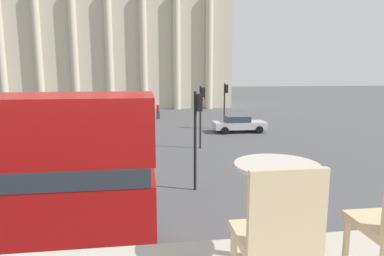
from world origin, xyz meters
TOP-DOWN VIEW (x-y plane):
  - cafe_dining_table at (1.77, -0.35)m, footprint 0.60×0.60m
  - cafe_chair_0 at (1.54, -0.95)m, footprint 0.40×0.40m
  - plaza_building_left at (-3.30, 46.75)m, footprint 31.69×11.63m
  - traffic_light_near at (2.95, 11.02)m, footprint 0.42×0.24m
  - traffic_light_mid at (4.41, 18.64)m, footprint 0.42×0.24m
  - traffic_light_far at (7.58, 25.48)m, footprint 0.42×0.24m
  - car_silver at (8.36, 23.97)m, footprint 4.20×1.93m
  - pedestrian_white at (-8.10, 23.13)m, footprint 0.32×0.32m
  - pedestrian_red at (2.20, 32.47)m, footprint 0.32×0.32m
  - pedestrian_olive at (-4.83, 16.07)m, footprint 0.32×0.32m
  - pedestrian_black at (-5.18, 22.28)m, footprint 0.32×0.32m

SIDE VIEW (x-z plane):
  - car_silver at x=8.36m, z-range 0.02..1.37m
  - pedestrian_white at x=-8.10m, z-range 0.11..1.70m
  - pedestrian_red at x=2.20m, z-range 0.12..1.73m
  - pedestrian_black at x=-5.18m, z-range 0.12..1.74m
  - pedestrian_olive at x=-4.83m, z-range 0.15..1.96m
  - traffic_light_far at x=7.58m, z-range 0.59..4.47m
  - traffic_light_mid at x=4.41m, z-range 0.60..4.59m
  - traffic_light_near at x=2.95m, z-range 0.62..4.73m
  - cafe_chair_0 at x=1.54m, z-range 3.64..4.55m
  - cafe_dining_table at x=1.77m, z-range 3.75..4.48m
  - plaza_building_left at x=-3.30m, z-range 0.00..17.54m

